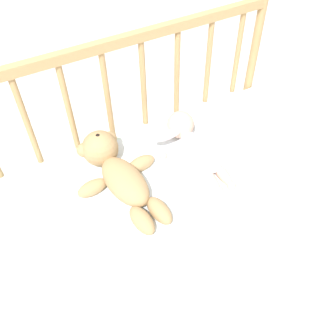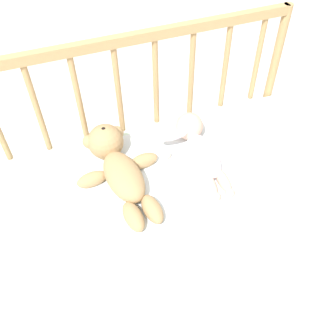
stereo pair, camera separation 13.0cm
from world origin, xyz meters
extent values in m
plane|color=silver|center=(0.00, 0.00, 0.00)|extent=(12.00, 12.00, 0.00)
cube|color=silver|center=(0.00, 0.00, 0.26)|extent=(1.26, 0.61, 0.51)
cylinder|color=tan|center=(0.61, 0.33, 0.46)|extent=(0.04, 0.04, 0.92)
cube|color=tan|center=(0.00, 0.33, 0.90)|extent=(1.22, 0.03, 0.04)
cylinder|color=tan|center=(-0.37, 0.33, 0.70)|extent=(0.02, 0.02, 0.37)
cylinder|color=tan|center=(-0.22, 0.33, 0.70)|extent=(0.02, 0.02, 0.37)
cylinder|color=tan|center=(-0.07, 0.33, 0.70)|extent=(0.02, 0.02, 0.37)
cylinder|color=tan|center=(0.07, 0.33, 0.70)|extent=(0.02, 0.02, 0.37)
cylinder|color=tan|center=(0.22, 0.33, 0.70)|extent=(0.02, 0.02, 0.37)
cylinder|color=tan|center=(0.37, 0.33, 0.70)|extent=(0.02, 0.02, 0.37)
cylinder|color=tan|center=(0.52, 0.33, 0.70)|extent=(0.02, 0.02, 0.37)
cube|color=white|center=(-0.01, 0.03, 0.52)|extent=(0.84, 0.52, 0.01)
ellipsoid|color=tan|center=(-0.15, 0.04, 0.56)|extent=(0.14, 0.25, 0.09)
sphere|color=tan|center=(-0.17, 0.21, 0.58)|extent=(0.13, 0.13, 0.13)
sphere|color=beige|center=(-0.17, 0.21, 0.62)|extent=(0.06, 0.06, 0.06)
sphere|color=black|center=(-0.17, 0.21, 0.64)|extent=(0.02, 0.02, 0.02)
sphere|color=tan|center=(-0.22, 0.23, 0.58)|extent=(0.05, 0.05, 0.05)
sphere|color=tan|center=(-0.12, 0.24, 0.58)|extent=(0.05, 0.05, 0.05)
ellipsoid|color=tan|center=(-0.26, 0.09, 0.54)|extent=(0.11, 0.06, 0.05)
ellipsoid|color=tan|center=(-0.06, 0.11, 0.54)|extent=(0.11, 0.06, 0.05)
ellipsoid|color=tan|center=(-0.17, -0.12, 0.54)|extent=(0.07, 0.13, 0.06)
ellipsoid|color=tan|center=(-0.10, -0.11, 0.54)|extent=(0.07, 0.13, 0.06)
ellipsoid|color=white|center=(0.15, 0.04, 0.55)|extent=(0.11, 0.23, 0.07)
sphere|color=beige|center=(0.16, 0.19, 0.57)|extent=(0.11, 0.11, 0.11)
ellipsoid|color=white|center=(0.07, 0.15, 0.59)|extent=(0.12, 0.04, 0.04)
ellipsoid|color=white|center=(0.24, 0.09, 0.53)|extent=(0.12, 0.04, 0.04)
sphere|color=beige|center=(0.03, 0.11, 0.53)|extent=(0.03, 0.03, 0.03)
sphere|color=beige|center=(0.28, 0.10, 0.53)|extent=(0.03, 0.03, 0.03)
ellipsoid|color=beige|center=(0.12, -0.08, 0.54)|extent=(0.05, 0.12, 0.04)
ellipsoid|color=beige|center=(0.17, -0.08, 0.54)|extent=(0.05, 0.12, 0.04)
sphere|color=beige|center=(0.12, -0.13, 0.53)|extent=(0.04, 0.04, 0.04)
sphere|color=beige|center=(0.17, -0.14, 0.53)|extent=(0.04, 0.04, 0.04)
camera|label=1|loc=(-0.44, -0.75, 1.53)|focal=40.00mm
camera|label=2|loc=(-0.32, -0.81, 1.53)|focal=40.00mm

